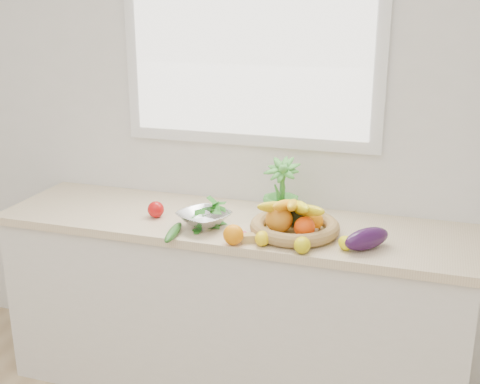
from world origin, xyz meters
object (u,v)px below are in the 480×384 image
(eggplant, at_px, (367,239))
(cucumber, at_px, (173,232))
(apple, at_px, (156,209))
(potted_herb, at_px, (281,191))
(colander_with_spinach, at_px, (204,215))
(fruit_basket, at_px, (294,222))

(eggplant, relative_size, cucumber, 1.00)
(eggplant, bearing_deg, apple, 175.38)
(potted_herb, relative_size, colander_with_spinach, 1.04)
(apple, relative_size, eggplant, 0.34)
(potted_herb, height_order, fruit_basket, potted_herb)
(eggplant, height_order, colander_with_spinach, colander_with_spinach)
(potted_herb, bearing_deg, cucumber, -136.43)
(apple, height_order, cucumber, apple)
(cucumber, xyz_separation_m, colander_with_spinach, (0.09, 0.15, 0.04))
(cucumber, height_order, potted_herb, potted_herb)
(fruit_basket, bearing_deg, potted_herb, 121.23)
(cucumber, bearing_deg, fruit_basket, 21.81)
(potted_herb, bearing_deg, fruit_basket, -58.77)
(eggplant, distance_m, cucumber, 0.83)
(cucumber, xyz_separation_m, potted_herb, (0.39, 0.37, 0.12))
(apple, height_order, potted_herb, potted_herb)
(potted_herb, bearing_deg, colander_with_spinach, -144.16)
(apple, xyz_separation_m, fruit_basket, (0.68, -0.01, 0.02))
(colander_with_spinach, bearing_deg, apple, 168.71)
(fruit_basket, distance_m, colander_with_spinach, 0.41)
(cucumber, distance_m, potted_herb, 0.55)
(eggplant, xyz_separation_m, cucumber, (-0.82, -0.12, -0.02))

